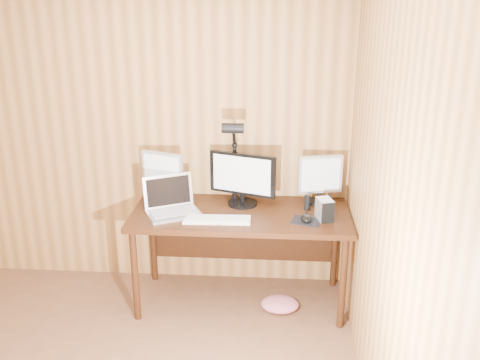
# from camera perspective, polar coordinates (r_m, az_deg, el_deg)

# --- Properties ---
(desk) EXTENTS (1.60, 0.70, 0.75)m
(desk) POSITION_cam_1_polar(r_m,az_deg,el_deg) (4.05, 0.12, -4.65)
(desk) COLOR black
(desk) RESTS_ON floor
(monitor_center) EXTENTS (0.50, 0.23, 0.41)m
(monitor_center) POSITION_cam_1_polar(r_m,az_deg,el_deg) (4.01, 0.26, 0.16)
(monitor_center) COLOR black
(monitor_center) RESTS_ON desk
(monitor_left) EXTENTS (0.33, 0.16, 0.39)m
(monitor_left) POSITION_cam_1_polar(r_m,az_deg,el_deg) (4.12, -8.24, 0.49)
(monitor_left) COLOR black
(monitor_left) RESTS_ON desk
(monitor_right) EXTENTS (0.33, 0.16, 0.38)m
(monitor_right) POSITION_cam_1_polar(r_m,az_deg,el_deg) (4.08, 8.55, 0.17)
(monitor_right) COLOR black
(monitor_right) RESTS_ON desk
(laptop) EXTENTS (0.46, 0.42, 0.26)m
(laptop) POSITION_cam_1_polar(r_m,az_deg,el_deg) (3.95, -7.34, -2.55)
(laptop) COLOR silver
(laptop) RESTS_ON desk
(keyboard) EXTENTS (0.48, 0.16, 0.02)m
(keyboard) POSITION_cam_1_polar(r_m,az_deg,el_deg) (3.79, -2.48, -4.23)
(keyboard) COLOR white
(keyboard) RESTS_ON desk
(mousepad) EXTENTS (0.24, 0.21, 0.00)m
(mousepad) POSITION_cam_1_polar(r_m,az_deg,el_deg) (3.82, 7.09, -4.37)
(mousepad) COLOR black
(mousepad) RESTS_ON desk
(mouse) EXTENTS (0.10, 0.14, 0.04)m
(mouse) POSITION_cam_1_polar(r_m,az_deg,el_deg) (3.81, 7.11, -4.05)
(mouse) COLOR black
(mouse) RESTS_ON mousepad
(hard_drive) EXTENTS (0.13, 0.16, 0.15)m
(hard_drive) POSITION_cam_1_polar(r_m,az_deg,el_deg) (3.83, 9.01, -3.14)
(hard_drive) COLOR silver
(hard_drive) RESTS_ON desk
(phone) EXTENTS (0.06, 0.10, 0.01)m
(phone) POSITION_cam_1_polar(r_m,az_deg,el_deg) (3.77, -2.26, -4.47)
(phone) COLOR silver
(phone) RESTS_ON desk
(speaker) EXTENTS (0.05, 0.05, 0.11)m
(speaker) POSITION_cam_1_polar(r_m,az_deg,el_deg) (4.00, 7.20, -2.40)
(speaker) COLOR black
(speaker) RESTS_ON desk
(desk_lamp) EXTENTS (0.16, 0.23, 0.69)m
(desk_lamp) POSITION_cam_1_polar(r_m,az_deg,el_deg) (3.95, -0.67, 3.21)
(desk_lamp) COLOR black
(desk_lamp) RESTS_ON desk
(fabric_pile) EXTENTS (0.33, 0.29, 0.09)m
(fabric_pile) POSITION_cam_1_polar(r_m,az_deg,el_deg) (4.17, 4.28, -13.08)
(fabric_pile) COLOR #CE6374
(fabric_pile) RESTS_ON floor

